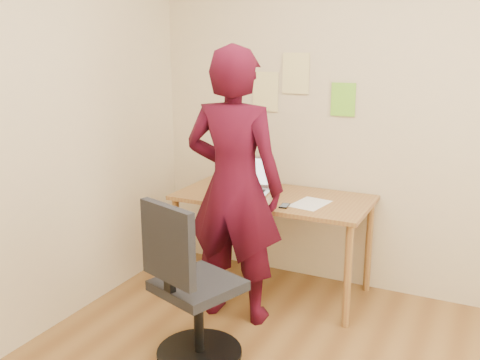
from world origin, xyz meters
The scene contains 10 objects.
room centered at (0.00, 0.00, 1.35)m, with size 3.58×3.58×2.78m.
desk centered at (-0.66, 1.38, 0.65)m, with size 1.40×0.70×0.74m.
laptop centered at (-0.89, 1.43, 0.79)m, with size 0.38×0.35×0.25m.
paper_sheet centered at (-0.35, 1.31, 0.74)m, with size 0.21×0.29×0.00m, color white.
phone centered at (-0.49, 1.17, 0.74)m, with size 0.07×0.11×0.01m.
wall_note_left centered at (-0.89, 1.74, 1.46)m, with size 0.21×0.00×0.30m, color #F1E090.
wall_note_mid centered at (-0.64, 1.74, 1.60)m, with size 0.21×0.00×0.30m, color #F1E090.
wall_note_right centered at (-0.27, 1.74, 1.42)m, with size 0.18×0.00×0.24m, color #7EDA31.
office_chair centered at (-0.73, 0.31, 0.42)m, with size 0.55×0.56×0.98m.
person centered at (-0.75, 0.91, 0.91)m, with size 0.66×0.43×1.82m, color #3B0816.
Camera 1 is at (0.76, -2.09, 1.81)m, focal length 40.00 mm.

